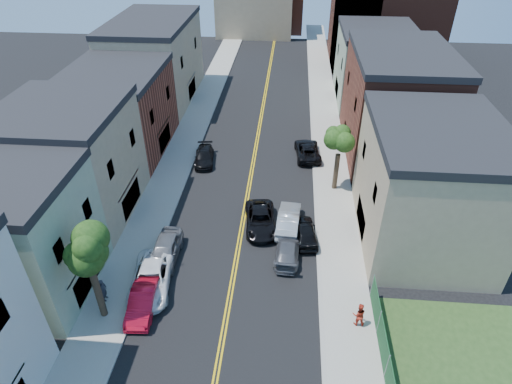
% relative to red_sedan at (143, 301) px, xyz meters
% --- Properties ---
extents(sidewalk_left, '(3.20, 100.00, 0.15)m').
position_rel_red_sedan_xyz_m(sidewalk_left, '(-2.40, 25.21, -0.66)').
color(sidewalk_left, gray).
rests_on(sidewalk_left, ground).
extents(sidewalk_right, '(3.20, 100.00, 0.15)m').
position_rel_red_sedan_xyz_m(sidewalk_right, '(13.40, 25.21, -0.66)').
color(sidewalk_right, gray).
rests_on(sidewalk_right, ground).
extents(curb_left, '(0.30, 100.00, 0.15)m').
position_rel_red_sedan_xyz_m(curb_left, '(-0.65, 25.21, -0.66)').
color(curb_left, gray).
rests_on(curb_left, ground).
extents(curb_right, '(0.30, 100.00, 0.15)m').
position_rel_red_sedan_xyz_m(curb_right, '(11.65, 25.21, -0.66)').
color(curb_right, gray).
rests_on(curb_right, ground).
extents(bldg_left_palegrn, '(9.00, 8.00, 8.50)m').
position_rel_red_sedan_xyz_m(bldg_left_palegrn, '(-8.50, 1.21, 3.52)').
color(bldg_left_palegrn, gray).
rests_on(bldg_left_palegrn, ground).
extents(bldg_left_tan_near, '(9.00, 10.00, 9.00)m').
position_rel_red_sedan_xyz_m(bldg_left_tan_near, '(-8.50, 10.21, 3.77)').
color(bldg_left_tan_near, '#998466').
rests_on(bldg_left_tan_near, ground).
extents(bldg_left_brick, '(9.00, 12.00, 8.00)m').
position_rel_red_sedan_xyz_m(bldg_left_brick, '(-8.50, 21.21, 3.27)').
color(bldg_left_brick, brown).
rests_on(bldg_left_brick, ground).
extents(bldg_left_tan_far, '(9.00, 16.00, 9.50)m').
position_rel_red_sedan_xyz_m(bldg_left_tan_far, '(-8.50, 35.21, 4.02)').
color(bldg_left_tan_far, '#998466').
rests_on(bldg_left_tan_far, ground).
extents(bldg_right_tan, '(9.00, 12.00, 9.00)m').
position_rel_red_sedan_xyz_m(bldg_right_tan, '(19.50, 9.21, 3.77)').
color(bldg_right_tan, '#998466').
rests_on(bldg_right_tan, ground).
extents(bldg_right_brick, '(9.00, 14.00, 10.00)m').
position_rel_red_sedan_xyz_m(bldg_right_brick, '(19.50, 23.21, 4.27)').
color(bldg_right_brick, brown).
rests_on(bldg_right_brick, ground).
extents(bldg_right_palegrn, '(9.00, 12.00, 8.50)m').
position_rel_red_sedan_xyz_m(bldg_right_palegrn, '(19.50, 37.21, 3.52)').
color(bldg_right_palegrn, gray).
rests_on(bldg_right_palegrn, ground).
extents(church, '(16.20, 14.20, 22.60)m').
position_rel_red_sedan_xyz_m(church, '(21.83, 52.28, 6.51)').
color(church, '#4C2319').
rests_on(church, ground).
extents(backdrop_left, '(14.00, 8.00, 12.00)m').
position_rel_red_sedan_xyz_m(backdrop_left, '(1.50, 67.21, 5.27)').
color(backdrop_left, '#998466').
rests_on(backdrop_left, ground).
extents(backdrop_center, '(10.00, 8.00, 10.00)m').
position_rel_red_sedan_xyz_m(backdrop_center, '(5.50, 71.21, 4.27)').
color(backdrop_center, brown).
rests_on(backdrop_center, ground).
extents(tree_left_mid, '(5.20, 5.20, 9.29)m').
position_rel_red_sedan_xyz_m(tree_left_mid, '(-2.38, -0.78, 5.85)').
color(tree_left_mid, '#35231A').
rests_on(tree_left_mid, sidewalk_left).
extents(tree_right_far, '(4.40, 4.40, 8.03)m').
position_rel_red_sedan_xyz_m(tree_right_far, '(13.42, 15.21, 5.03)').
color(tree_right_far, '#35231A').
rests_on(tree_right_far, sidewalk_right).
extents(red_sedan, '(1.84, 4.53, 1.46)m').
position_rel_red_sedan_xyz_m(red_sedan, '(0.00, 0.00, 0.00)').
color(red_sedan, red).
rests_on(red_sedan, ground).
extents(white_pickup, '(3.25, 5.94, 1.58)m').
position_rel_red_sedan_xyz_m(white_pickup, '(0.00, 1.89, 0.06)').
color(white_pickup, white).
rests_on(white_pickup, ground).
extents(grey_car_left, '(1.99, 4.91, 1.67)m').
position_rel_red_sedan_xyz_m(grey_car_left, '(0.25, 4.73, 0.10)').
color(grey_car_left, slate).
rests_on(grey_car_left, ground).
extents(black_car_left, '(2.36, 4.65, 1.29)m').
position_rel_red_sedan_xyz_m(black_car_left, '(0.55, 19.00, -0.08)').
color(black_car_left, black).
rests_on(black_car_left, ground).
extents(grey_car_right, '(2.09, 4.61, 1.31)m').
position_rel_red_sedan_xyz_m(grey_car_right, '(9.30, 5.74, -0.08)').
color(grey_car_right, '#505156').
rests_on(grey_car_right, ground).
extents(black_car_right, '(2.23, 4.41, 1.44)m').
position_rel_red_sedan_xyz_m(black_car_right, '(10.64, 7.93, -0.01)').
color(black_car_right, black).
rests_on(black_car_right, ground).
extents(silver_car_right, '(2.05, 4.99, 1.61)m').
position_rel_red_sedan_xyz_m(silver_car_right, '(9.30, 9.23, 0.07)').
color(silver_car_right, '#B4B8BC').
rests_on(silver_car_right, ground).
extents(dark_car_right_far, '(2.90, 5.39, 1.44)m').
position_rel_red_sedan_xyz_m(dark_car_right_far, '(11.00, 21.08, -0.01)').
color(dark_car_right_far, black).
rests_on(dark_car_right_far, ground).
extents(black_suv_lane, '(3.02, 5.45, 1.44)m').
position_rel_red_sedan_xyz_m(black_suv_lane, '(7.01, 9.11, -0.01)').
color(black_suv_lane, black).
rests_on(black_suv_lane, ground).
extents(pedestrian_left, '(0.49, 0.68, 1.76)m').
position_rel_red_sedan_xyz_m(pedestrian_left, '(-2.76, 0.43, 0.30)').
color(pedestrian_left, '#2A2A33').
rests_on(pedestrian_left, sidewalk_left).
extents(pedestrian_right, '(0.85, 0.67, 1.74)m').
position_rel_red_sedan_xyz_m(pedestrian_right, '(13.88, -0.20, 0.29)').
color(pedestrian_right, red).
rests_on(pedestrian_right, sidewalk_right).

